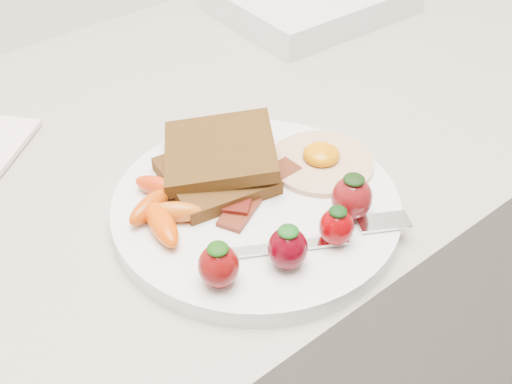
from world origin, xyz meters
TOP-DOWN VIEW (x-y plane):
  - counter at (0.00, 1.70)m, footprint 2.00×0.60m
  - plate at (0.01, 1.54)m, footprint 0.27×0.27m
  - toast_lower at (-0.00, 1.59)m, footprint 0.11×0.11m
  - toast_upper at (0.01, 1.60)m, footprint 0.15×0.15m
  - fried_egg at (0.09, 1.54)m, footprint 0.13×0.13m
  - bacon_strips at (0.02, 1.55)m, footprint 0.11×0.09m
  - baby_carrots at (-0.07, 1.58)m, footprint 0.07×0.10m
  - strawberries at (0.00, 1.47)m, footprint 0.18×0.06m
  - fork at (0.03, 1.46)m, footprint 0.17×0.09m

SIDE VIEW (x-z plane):
  - counter at x=0.00m, z-range 0.00..0.90m
  - plate at x=0.01m, z-range 0.90..0.92m
  - fork at x=0.03m, z-range 0.92..0.92m
  - bacon_strips at x=0.02m, z-range 0.92..0.93m
  - fried_egg at x=0.09m, z-range 0.91..0.93m
  - toast_lower at x=0.00m, z-range 0.92..0.93m
  - baby_carrots at x=-0.07m, z-range 0.92..0.94m
  - strawberries at x=0.00m, z-range 0.92..0.96m
  - toast_upper at x=0.01m, z-range 0.93..0.95m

